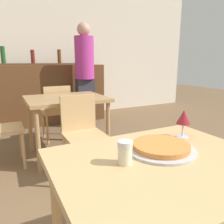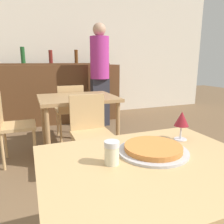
{
  "view_description": "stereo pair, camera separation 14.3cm",
  "coord_description": "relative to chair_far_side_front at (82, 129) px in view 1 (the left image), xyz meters",
  "views": [
    {
      "loc": [
        -0.61,
        -0.69,
        1.19
      ],
      "look_at": [
        0.03,
        0.55,
        0.87
      ],
      "focal_mm": 35.0,
      "sensor_mm": 36.0,
      "label": 1
    },
    {
      "loc": [
        -0.48,
        -0.75,
        1.19
      ],
      "look_at": [
        0.03,
        0.55,
        0.87
      ],
      "focal_mm": 35.0,
      "sensor_mm": 36.0,
      "label": 2
    }
  ],
  "objects": [
    {
      "name": "dining_table_near",
      "position": [
        -0.11,
        -1.39,
        0.17
      ],
      "size": [
        0.95,
        0.75,
        0.77
      ],
      "color": "tan",
      "rests_on": "ground_plane"
    },
    {
      "name": "dining_table_far",
      "position": [
        -0.0,
        0.57,
        0.16
      ],
      "size": [
        0.95,
        0.79,
        0.76
      ],
      "color": "#A87F51",
      "rests_on": "ground_plane"
    },
    {
      "name": "wall_back",
      "position": [
        -0.11,
        2.79,
        0.9
      ],
      "size": [
        8.0,
        0.05,
        2.8
      ],
      "color": "silver",
      "rests_on": "ground_plane"
    },
    {
      "name": "cheese_shaker",
      "position": [
        -0.27,
        -1.34,
        0.32
      ],
      "size": [
        0.07,
        0.07,
        0.1
      ],
      "color": "beige",
      "rests_on": "dining_table_near"
    },
    {
      "name": "person_standing",
      "position": [
        0.67,
        1.71,
        0.51
      ],
      "size": [
        0.34,
        0.34,
        1.85
      ],
      "color": "#2D2D38",
      "rests_on": "ground_plane"
    },
    {
      "name": "chair_far_side_back",
      "position": [
        -0.0,
        1.14,
        0.0
      ],
      "size": [
        0.4,
        0.4,
        0.85
      ],
      "rotation": [
        0.0,
        0.0,
        3.14
      ],
      "color": "tan",
      "rests_on": "ground_plane"
    },
    {
      "name": "wine_glass",
      "position": [
        0.19,
        -1.2,
        0.38
      ],
      "size": [
        0.08,
        0.08,
        0.16
      ],
      "color": "silver",
      "rests_on": "dining_table_near"
    },
    {
      "name": "bar_back_shelf",
      "position": [
        -0.07,
        2.43,
        0.69
      ],
      "size": [
        2.39,
        0.24,
        0.34
      ],
      "color": "brown",
      "rests_on": "bar_counter"
    },
    {
      "name": "bar_counter",
      "position": [
        -0.11,
        2.29,
        0.06
      ],
      "size": [
        2.6,
        0.56,
        1.13
      ],
      "color": "brown",
      "rests_on": "ground_plane"
    },
    {
      "name": "pizza_tray",
      "position": [
        -0.05,
        -1.3,
        0.28
      ],
      "size": [
        0.33,
        0.33,
        0.04
      ],
      "color": "#B7B7BC",
      "rests_on": "dining_table_near"
    },
    {
      "name": "chair_far_side_front",
      "position": [
        0.0,
        0.0,
        0.0
      ],
      "size": [
        0.4,
        0.4,
        0.85
      ],
      "color": "tan",
      "rests_on": "ground_plane"
    }
  ]
}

